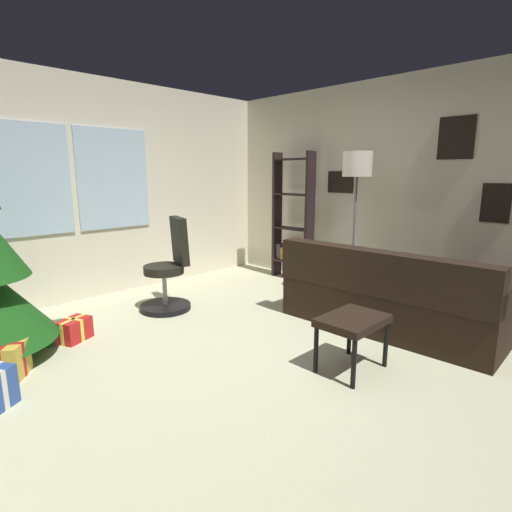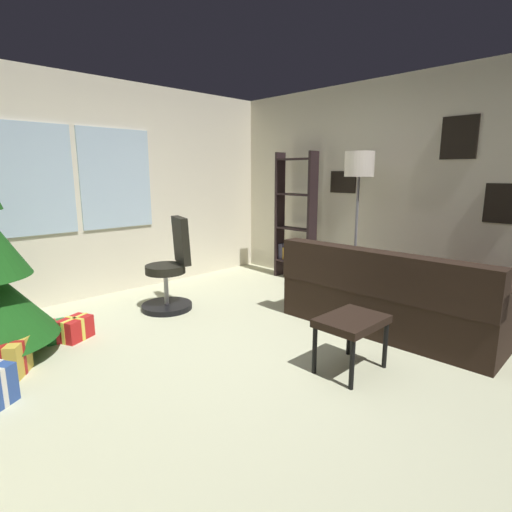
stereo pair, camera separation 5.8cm
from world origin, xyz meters
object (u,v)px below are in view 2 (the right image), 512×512
(office_chair, at_px, (171,274))
(couch, at_px, (407,298))
(gift_box_gold, at_px, (9,359))
(bookshelf, at_px, (295,226))
(footstool, at_px, (352,325))
(gift_box_green, at_px, (56,331))
(floor_lamp, at_px, (359,177))
(gift_box_red, at_px, (75,329))

(office_chair, bearing_deg, couch, -56.52)
(gift_box_gold, relative_size, bookshelf, 0.19)
(office_chair, bearing_deg, gift_box_gold, -164.90)
(bookshelf, bearing_deg, footstool, -130.52)
(gift_box_green, distance_m, bookshelf, 3.34)
(bookshelf, bearing_deg, floor_lamp, -103.48)
(footstool, height_order, gift_box_green, footstool)
(footstool, xyz_separation_m, bookshelf, (1.81, 2.12, 0.40))
(gift_box_gold, relative_size, floor_lamp, 0.20)
(couch, distance_m, footstool, 1.21)
(gift_box_red, bearing_deg, footstool, -58.12)
(couch, bearing_deg, office_chair, 123.48)
(footstool, distance_m, gift_box_gold, 2.62)
(footstool, relative_size, office_chair, 0.51)
(footstool, bearing_deg, couch, 5.91)
(gift_box_green, xyz_separation_m, floor_lamp, (2.98, -1.24, 1.38))
(footstool, relative_size, floor_lamp, 0.30)
(footstool, relative_size, gift_box_green, 2.28)
(gift_box_green, distance_m, office_chair, 1.30)
(couch, relative_size, bookshelf, 1.16)
(office_chair, bearing_deg, gift_box_green, -178.45)
(bookshelf, bearing_deg, office_chair, 177.07)
(gift_box_red, height_order, floor_lamp, floor_lamp)
(gift_box_green, relative_size, floor_lamp, 0.13)
(footstool, bearing_deg, gift_box_green, 123.50)
(gift_box_red, bearing_deg, gift_box_gold, -150.86)
(footstool, distance_m, gift_box_red, 2.49)
(gift_box_red, distance_m, office_chair, 1.16)
(gift_box_gold, bearing_deg, gift_box_green, 42.52)
(couch, relative_size, gift_box_red, 6.23)
(gift_box_red, bearing_deg, floor_lamp, -22.01)
(footstool, distance_m, office_chair, 2.23)
(couch, distance_m, floor_lamp, 1.48)
(floor_lamp, bearing_deg, bookshelf, 76.52)
(couch, relative_size, footstool, 3.92)
(gift_box_gold, xyz_separation_m, floor_lamp, (3.45, -0.81, 1.33))
(couch, xyz_separation_m, gift_box_green, (-2.65, 2.07, -0.20))
(footstool, relative_size, gift_box_red, 1.59)
(bookshelf, height_order, floor_lamp, bookshelf)
(footstool, height_order, floor_lamp, floor_lamp)
(couch, relative_size, gift_box_gold, 6.09)
(couch, xyz_separation_m, office_chair, (-1.39, 2.10, 0.11))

